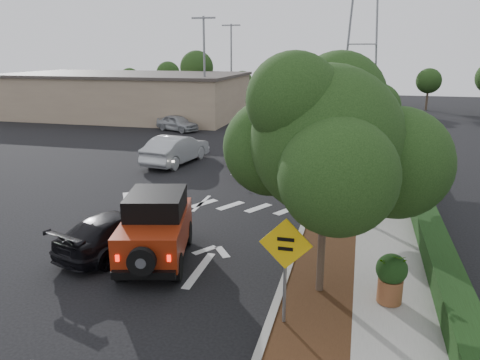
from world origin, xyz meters
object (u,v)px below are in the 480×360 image
(red_jeep, at_px, (157,226))
(black_suv_oncoming, at_px, (119,232))
(speed_hump_sign, at_px, (285,257))
(silver_suv_ahead, at_px, (257,156))

(red_jeep, height_order, black_suv_oncoming, red_jeep)
(black_suv_oncoming, bearing_deg, red_jeep, -171.83)
(speed_hump_sign, bearing_deg, silver_suv_ahead, 104.57)
(black_suv_oncoming, xyz_separation_m, speed_hump_sign, (5.92, -3.04, 1.16))
(black_suv_oncoming, bearing_deg, silver_suv_ahead, -82.16)
(silver_suv_ahead, bearing_deg, black_suv_oncoming, -124.31)
(silver_suv_ahead, xyz_separation_m, black_suv_oncoming, (-2.06, -11.59, -0.14))
(red_jeep, bearing_deg, speed_hump_sign, -46.22)
(silver_suv_ahead, xyz_separation_m, speed_hump_sign, (3.86, -14.64, 1.02))
(silver_suv_ahead, relative_size, black_suv_oncoming, 1.26)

